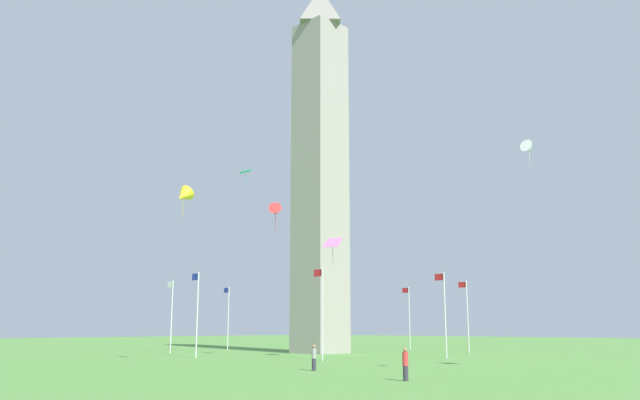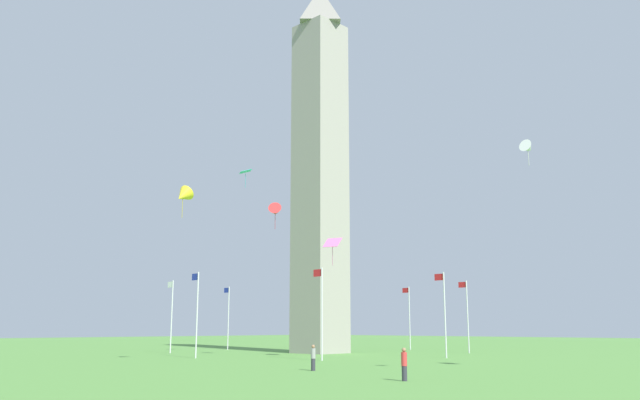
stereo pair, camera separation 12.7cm
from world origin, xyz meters
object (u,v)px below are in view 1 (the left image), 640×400
at_px(flagpole_ne, 171,313).
at_px(person_red_shirt, 405,364).
at_px(kite_yellow_delta, 183,196).
at_px(flagpole_sw, 467,313).
at_px(kite_pink_diamond, 333,243).
at_px(person_gray_shirt, 314,358).
at_px(kite_white_delta, 529,148).
at_px(flagpole_n, 228,315).
at_px(flagpole_nw, 318,316).
at_px(flagpole_e, 197,310).
at_px(kite_cyan_diamond, 246,172).
at_px(kite_red_delta, 275,211).
at_px(flagpole_se, 322,309).
at_px(flagpole_w, 409,315).
at_px(obelisk_monument, 320,161).

height_order(flagpole_ne, person_red_shirt, flagpole_ne).
relative_size(person_red_shirt, kite_yellow_delta, 0.64).
distance_m(flagpole_sw, kite_pink_diamond, 21.44).
height_order(person_gray_shirt, kite_white_delta, kite_white_delta).
height_order(flagpole_sw, kite_white_delta, kite_white_delta).
distance_m(flagpole_n, person_gray_shirt, 43.70).
xyz_separation_m(flagpole_nw, person_gray_shirt, (-32.73, 33.75, -3.60)).
bearing_deg(flagpole_nw, person_red_shirt, 139.37).
distance_m(flagpole_e, kite_cyan_diamond, 17.13).
relative_size(flagpole_ne, person_gray_shirt, 4.73).
height_order(person_gray_shirt, kite_red_delta, kite_red_delta).
xyz_separation_m(flagpole_n, flagpole_se, (-28.65, 11.87, 0.00)).
distance_m(flagpole_sw, person_gray_shirt, 35.12).
height_order(flagpole_e, kite_pink_diamond, kite_pink_diamond).
xyz_separation_m(flagpole_e, flagpole_w, (-0.00, -33.56, 0.00)).
bearing_deg(person_red_shirt, flagpole_w, -31.07).
height_order(flagpole_se, kite_yellow_delta, kite_yellow_delta).
relative_size(flagpole_w, kite_yellow_delta, 2.92).
bearing_deg(flagpole_sw, kite_yellow_delta, 82.52).
bearing_deg(obelisk_monument, kite_yellow_delta, 106.80).
bearing_deg(flagpole_ne, flagpole_n, -67.50).
xyz_separation_m(flagpole_ne, kite_white_delta, (-46.68, 5.23, 9.32)).
bearing_deg(kite_yellow_delta, person_gray_shirt, -172.60).
bearing_deg(kite_red_delta, flagpole_e, 50.60).
relative_size(kite_yellow_delta, kite_cyan_diamond, 1.37).
relative_size(person_red_shirt, kite_pink_diamond, 0.66).
bearing_deg(person_gray_shirt, kite_cyan_diamond, 48.55).
relative_size(flagpole_nw, person_red_shirt, 4.56).
bearing_deg(flagpole_se, flagpole_w, -67.50).
bearing_deg(kite_yellow_delta, flagpole_e, -43.70).
bearing_deg(flagpole_se, kite_cyan_diamond, -10.18).
bearing_deg(person_gray_shirt, kite_red_delta, 43.31).
xyz_separation_m(flagpole_nw, kite_pink_diamond, (-21.97, 20.41, 6.34)).
relative_size(kite_pink_diamond, kite_white_delta, 1.67).
distance_m(flagpole_se, kite_pink_diamond, 7.37).
height_order(kite_red_delta, kite_white_delta, kite_red_delta).
xyz_separation_m(flagpole_se, kite_red_delta, (7.19, -0.78, 9.78)).
relative_size(obelisk_monument, flagpole_se, 5.48).
bearing_deg(kite_red_delta, obelisk_monument, -67.39).
relative_size(obelisk_monument, kite_red_delta, 16.83).
height_order(flagpole_sw, kite_pink_diamond, kite_pink_diamond).
distance_m(flagpole_nw, kite_red_delta, 29.94).
relative_size(flagpole_sw, kite_pink_diamond, 3.01).
relative_size(flagpole_ne, kite_red_delta, 3.07).
xyz_separation_m(flagpole_e, kite_white_delta, (-34.81, 0.31, 9.32)).
xyz_separation_m(person_gray_shirt, kite_cyan_diamond, (23.18, -12.57, 18.84)).
bearing_deg(flagpole_e, person_gray_shirt, 166.25).
bearing_deg(flagpole_ne, flagpole_nw, -90.00).
height_order(flagpole_ne, flagpole_nw, same).
distance_m(flagpole_se, person_gray_shirt, 13.94).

